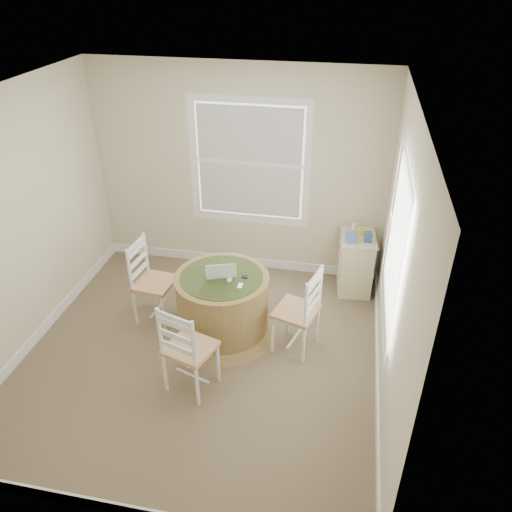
% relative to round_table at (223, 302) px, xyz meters
% --- Properties ---
extents(room, '(3.64, 3.64, 2.64)m').
position_rel_round_table_xyz_m(room, '(0.03, -0.25, 0.91)').
color(room, '#78694C').
rests_on(room, ground).
extents(round_table, '(1.17, 1.17, 0.71)m').
position_rel_round_table_xyz_m(round_table, '(0.00, 0.00, 0.00)').
color(round_table, olive).
rests_on(round_table, ground).
extents(chair_left, '(0.44, 0.46, 0.95)m').
position_rel_round_table_xyz_m(chair_left, '(-0.79, 0.08, 0.09)').
color(chair_left, white).
rests_on(chair_left, ground).
extents(chair_near, '(0.52, 0.51, 0.95)m').
position_rel_round_table_xyz_m(chair_near, '(-0.08, -0.86, 0.09)').
color(chair_near, white).
rests_on(chair_near, ground).
extents(chair_right, '(0.50, 0.52, 0.95)m').
position_rel_round_table_xyz_m(chair_right, '(0.80, -0.12, 0.09)').
color(chair_right, white).
rests_on(chair_right, ground).
extents(laptop, '(0.38, 0.36, 0.22)m').
position_rel_round_table_xyz_m(laptop, '(-0.02, 0.03, 0.35)').
color(laptop, white).
rests_on(laptop, round_table).
extents(mouse, '(0.06, 0.09, 0.03)m').
position_rel_round_table_xyz_m(mouse, '(0.09, -0.05, 0.33)').
color(mouse, white).
rests_on(mouse, round_table).
extents(phone, '(0.05, 0.09, 0.02)m').
position_rel_round_table_xyz_m(phone, '(0.23, -0.13, 0.32)').
color(phone, '#B7BABF').
rests_on(phone, round_table).
extents(keys, '(0.06, 0.05, 0.02)m').
position_rel_round_table_xyz_m(keys, '(0.24, 0.03, 0.33)').
color(keys, black).
rests_on(keys, round_table).
extents(corner_chest, '(0.46, 0.59, 0.73)m').
position_rel_round_table_xyz_m(corner_chest, '(1.37, 1.11, -0.02)').
color(corner_chest, beige).
rests_on(corner_chest, ground).
extents(tissue_box, '(0.13, 0.13, 0.10)m').
position_rel_round_table_xyz_m(tissue_box, '(1.29, 0.98, 0.39)').
color(tissue_box, '#596CCC').
rests_on(tissue_box, corner_chest).
extents(box_yellow, '(0.16, 0.11, 0.06)m').
position_rel_round_table_xyz_m(box_yellow, '(1.42, 1.19, 0.37)').
color(box_yellow, '#D0C849').
rests_on(box_yellow, corner_chest).
extents(box_blue, '(0.09, 0.09, 0.12)m').
position_rel_round_table_xyz_m(box_blue, '(1.47, 1.02, 0.40)').
color(box_blue, '#315495').
rests_on(box_blue, corner_chest).
extents(cup_cream, '(0.07, 0.07, 0.09)m').
position_rel_round_table_xyz_m(cup_cream, '(1.32, 1.26, 0.39)').
color(cup_cream, beige).
rests_on(cup_cream, corner_chest).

